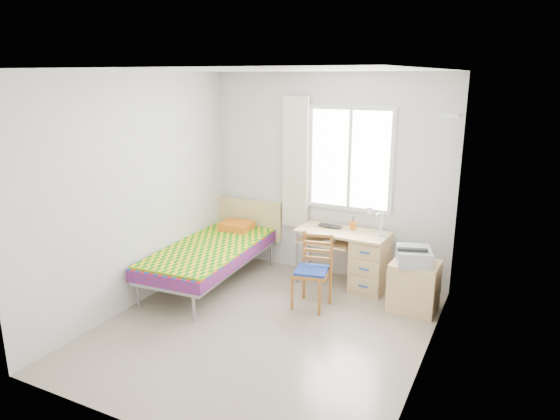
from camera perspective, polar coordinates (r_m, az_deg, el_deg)
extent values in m
plane|color=#BCAD93|center=(5.35, -1.86, -13.36)|extent=(3.50, 3.50, 0.00)
plane|color=white|center=(4.70, -2.13, 15.71)|extent=(3.50, 3.50, 0.00)
plane|color=silver|center=(6.42, 5.46, 3.82)|extent=(3.20, 0.00, 3.20)
plane|color=silver|center=(5.78, -16.10, 2.02)|extent=(0.00, 3.50, 3.50)
plane|color=silver|center=(4.37, 16.84, -2.20)|extent=(0.00, 3.50, 3.50)
cube|color=white|center=(6.26, 8.02, 5.78)|extent=(1.10, 0.04, 1.30)
cube|color=white|center=(6.25, 7.99, 5.76)|extent=(1.00, 0.02, 1.20)
cube|color=white|center=(6.24, 7.98, 5.76)|extent=(0.04, 0.02, 1.20)
cube|color=beige|center=(6.49, 1.79, 5.35)|extent=(0.35, 0.05, 1.70)
cube|color=white|center=(5.60, 18.94, 10.22)|extent=(0.20, 0.32, 0.03)
cube|color=#999BA2|center=(6.31, -7.90, -5.52)|extent=(1.03, 2.07, 0.06)
cube|color=red|center=(6.28, -7.93, -4.83)|extent=(1.07, 2.09, 0.14)
cube|color=yellow|center=(6.24, -8.06, -4.19)|extent=(1.04, 1.97, 0.03)
cube|color=tan|center=(7.01, -3.51, -1.03)|extent=(0.97, 0.11, 0.55)
cube|color=orange|center=(6.82, -5.00, -1.82)|extent=(0.42, 0.37, 0.10)
cylinder|color=#999BA2|center=(5.95, -15.90, -9.18)|extent=(0.04, 0.04, 0.32)
cylinder|color=#999BA2|center=(6.92, -0.98, -5.09)|extent=(0.04, 0.04, 0.32)
cube|color=tan|center=(6.19, 7.19, -2.53)|extent=(1.15, 0.57, 0.03)
cube|color=tan|center=(6.21, 10.28, -6.05)|extent=(0.42, 0.51, 0.67)
cube|color=tan|center=(6.30, 5.38, -3.53)|extent=(0.70, 0.51, 0.02)
cylinder|color=#999BA2|center=(6.31, 1.97, -5.46)|extent=(0.03, 0.03, 0.67)
cylinder|color=#999BA2|center=(6.66, 3.45, -4.33)|extent=(0.03, 0.03, 0.67)
cube|color=#9C511E|center=(5.64, 3.64, -7.19)|extent=(0.43, 0.43, 0.04)
cube|color=navy|center=(5.63, 3.65, -6.93)|extent=(0.41, 0.41, 0.04)
cube|color=#9C511E|center=(5.69, 4.33, -4.23)|extent=(0.33, 0.10, 0.37)
cylinder|color=#9C511E|center=(5.65, 1.39, -9.42)|extent=(0.03, 0.03, 0.41)
cylinder|color=#9C511E|center=(5.72, 5.82, -6.80)|extent=(0.04, 0.04, 0.84)
cube|color=tan|center=(5.82, 15.10, -8.40)|extent=(0.52, 0.47, 0.56)
cube|color=tan|center=(5.82, 12.67, -6.88)|extent=(0.02, 0.42, 0.20)
cube|color=tan|center=(5.91, 12.54, -8.98)|extent=(0.02, 0.42, 0.20)
cube|color=#A5A8AD|center=(5.66, 15.04, -5.11)|extent=(0.47, 0.50, 0.17)
cube|color=black|center=(5.64, 15.10, -4.30)|extent=(0.37, 0.41, 0.02)
imported|color=black|center=(6.28, 5.60, -1.96)|extent=(0.31, 0.20, 0.02)
cylinder|color=orange|center=(6.26, 8.34, -1.78)|extent=(0.09, 0.09, 0.10)
cylinder|color=white|center=(6.07, 11.47, -2.80)|extent=(0.10, 0.10, 0.03)
cylinder|color=white|center=(6.03, 11.54, -1.55)|extent=(0.02, 0.11, 0.26)
cylinder|color=white|center=(5.92, 11.21, -0.48)|extent=(0.12, 0.23, 0.11)
cone|color=white|center=(5.84, 10.21, -0.36)|extent=(0.14, 0.15, 0.12)
imported|color=gray|center=(6.27, 5.15, -3.16)|extent=(0.20, 0.25, 0.02)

